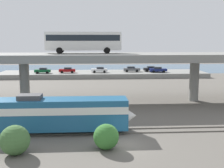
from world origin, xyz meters
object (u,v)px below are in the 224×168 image
object	(u,v)px
transit_bus_on_overpass	(83,40)
parked_car_5	(43,70)
parked_car_0	(131,69)
parked_car_1	(158,70)
train_locomotive	(63,113)
parked_car_3	(151,69)
parked_car_2	(99,70)
parked_car_4	(67,70)

from	to	relation	value
transit_bus_on_overpass	parked_car_5	xyz separation A→B (m)	(-11.68, 30.90, -7.82)
parked_car_5	parked_car_0	bearing A→B (deg)	-173.89
parked_car_1	parked_car_5	world-z (taller)	same
parked_car_5	train_locomotive	bearing A→B (deg)	101.60
parked_car_0	parked_car_3	bearing A→B (deg)	4.13
transit_bus_on_overpass	parked_car_5	world-z (taller)	transit_bus_on_overpass
parked_car_2	train_locomotive	bearing A→B (deg)	84.05
parked_car_1	parked_car_2	bearing A→B (deg)	177.95
parked_car_0	parked_car_2	distance (m)	9.05
parked_car_3	parked_car_5	world-z (taller)	same
transit_bus_on_overpass	parked_car_2	bearing A→B (deg)	-95.96
train_locomotive	parked_car_3	bearing A→B (deg)	68.86
parked_car_1	parked_car_3	distance (m)	2.76
parked_car_1	parked_car_2	size ratio (longest dim) A/B	1.06
train_locomotive	parked_car_5	bearing A→B (deg)	101.60
parked_car_3	parked_car_4	bearing A→B (deg)	-174.96
train_locomotive	parked_car_0	distance (m)	52.66
parked_car_2	transit_bus_on_overpass	bearing A→B (deg)	84.04
train_locomotive	parked_car_1	world-z (taller)	train_locomotive
parked_car_3	train_locomotive	bearing A→B (deg)	-111.14
parked_car_4	parked_car_5	size ratio (longest dim) A/B	1.05
parked_car_1	parked_car_2	distance (m)	15.98
transit_bus_on_overpass	parked_car_1	size ratio (longest dim) A/B	2.61
transit_bus_on_overpass	parked_car_4	distance (m)	33.20
parked_car_4	parked_car_5	distance (m)	6.44
parked_car_2	parked_car_4	size ratio (longest dim) A/B	1.00
parked_car_0	parked_car_4	size ratio (longest dim) A/B	1.05
transit_bus_on_overpass	parked_car_3	xyz separation A→B (m)	(17.98, 33.88, -7.81)
parked_car_3	parked_car_5	xyz separation A→B (m)	(-29.67, -2.98, -0.00)
transit_bus_on_overpass	parked_car_0	xyz separation A→B (m)	(12.28, 33.47, -7.81)
transit_bus_on_overpass	parked_car_1	distance (m)	37.73
parked_car_3	parked_car_5	size ratio (longest dim) A/B	1.11
transit_bus_on_overpass	parked_car_4	size ratio (longest dim) A/B	2.77
parked_car_0	parked_car_2	size ratio (longest dim) A/B	1.05
train_locomotive	parked_car_2	world-z (taller)	train_locomotive
parked_car_2	parked_car_5	world-z (taller)	same
parked_car_5	parked_car_1	bearing A→B (deg)	-178.97
transit_bus_on_overpass	parked_car_0	size ratio (longest dim) A/B	2.63
parked_car_1	parked_car_5	distance (m)	31.00
transit_bus_on_overpass	parked_car_4	bearing A→B (deg)	-80.53
train_locomotive	parked_car_4	size ratio (longest dim) A/B	3.74
parked_car_3	transit_bus_on_overpass	bearing A→B (deg)	-117.96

